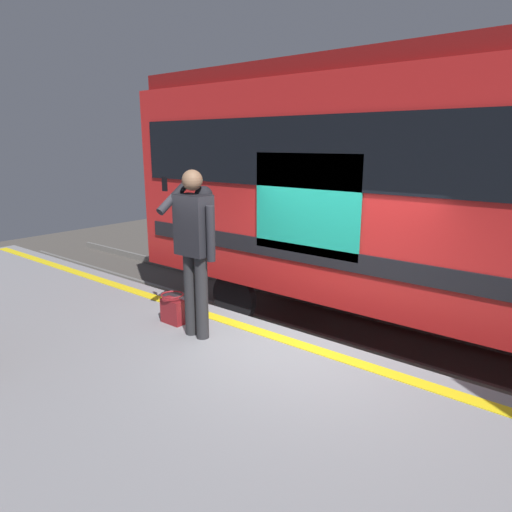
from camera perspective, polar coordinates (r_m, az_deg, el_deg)
name	(u,v)px	position (r m, az deg, el deg)	size (l,w,h in m)	color
ground_plane	(300,401)	(5.78, 5.50, -17.68)	(24.84, 24.84, 0.00)	#4C4742
platform	(183,447)	(4.36, -9.10, -22.53)	(14.69, 3.71, 0.90)	gray
safety_line	(287,340)	(5.14, 3.86, -10.50)	(14.40, 0.16, 0.01)	yellow
track_rail_near	(359,351)	(6.95, 12.79, -11.48)	(19.10, 0.08, 0.16)	slate
track_rail_far	(397,321)	(8.17, 17.31, -7.83)	(19.10, 0.08, 0.16)	slate
train_carriage	(485,185)	(6.59, 26.82, 7.96)	(10.15, 2.97, 3.94)	red
passenger	(195,240)	(4.96, -7.67, 1.95)	(0.57, 0.55, 1.86)	#262628
handbag	(173,310)	(5.63, -10.38, -6.62)	(0.30, 0.28, 0.37)	maroon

